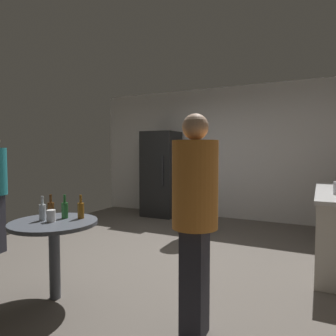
# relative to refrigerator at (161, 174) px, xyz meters

# --- Properties ---
(ground_plane) EXTENTS (5.20, 5.20, 0.10)m
(ground_plane) POSITION_rel_refrigerator_xyz_m (1.05, -2.20, -0.95)
(ground_plane) COLOR #5B544C
(wall_back) EXTENTS (5.32, 0.06, 2.70)m
(wall_back) POSITION_rel_refrigerator_xyz_m (1.05, 0.43, 0.45)
(wall_back) COLOR silver
(wall_back) RESTS_ON ground_plane
(refrigerator) EXTENTS (0.70, 0.68, 1.80)m
(refrigerator) POSITION_rel_refrigerator_xyz_m (0.00, 0.00, 0.00)
(refrigerator) COLOR black
(refrigerator) RESTS_ON ground_plane
(foreground_table) EXTENTS (0.80, 0.80, 0.73)m
(foreground_table) POSITION_rel_refrigerator_xyz_m (0.84, -3.76, -0.27)
(foreground_table) COLOR #4C515B
(foreground_table) RESTS_ON ground_plane
(beer_bottle_amber) EXTENTS (0.06, 0.06, 0.23)m
(beer_bottle_amber) POSITION_rel_refrigerator_xyz_m (0.98, -3.56, -0.08)
(beer_bottle_amber) COLOR #8C5919
(beer_bottle_amber) RESTS_ON foreground_table
(beer_bottle_brown) EXTENTS (0.06, 0.06, 0.23)m
(beer_bottle_brown) POSITION_rel_refrigerator_xyz_m (0.70, -3.66, -0.08)
(beer_bottle_brown) COLOR #593314
(beer_bottle_brown) RESTS_ON foreground_table
(beer_bottle_green) EXTENTS (0.06, 0.06, 0.23)m
(beer_bottle_green) POSITION_rel_refrigerator_xyz_m (0.83, -3.62, -0.08)
(beer_bottle_green) COLOR #26662D
(beer_bottle_green) RESTS_ON foreground_table
(beer_bottle_clear) EXTENTS (0.06, 0.06, 0.23)m
(beer_bottle_clear) POSITION_rel_refrigerator_xyz_m (0.72, -3.79, -0.08)
(beer_bottle_clear) COLOR silver
(beer_bottle_clear) RESTS_ON foreground_table
(plastic_cup_white) EXTENTS (0.08, 0.08, 0.11)m
(plastic_cup_white) POSITION_rel_refrigerator_xyz_m (0.83, -3.79, -0.11)
(plastic_cup_white) COLOR white
(plastic_cup_white) RESTS_ON foreground_table
(person_in_orange_shirt) EXTENTS (0.35, 0.35, 1.66)m
(person_in_orange_shirt) POSITION_rel_refrigerator_xyz_m (2.23, -3.73, 0.07)
(person_in_orange_shirt) COLOR #2D2D38
(person_in_orange_shirt) RESTS_ON ground_plane
(person_in_navy_shirt) EXTENTS (0.45, 0.45, 1.57)m
(person_in_navy_shirt) POSITION_rel_refrigerator_xyz_m (1.19, -1.12, 0.02)
(person_in_navy_shirt) COLOR #2D2D38
(person_in_navy_shirt) RESTS_ON ground_plane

